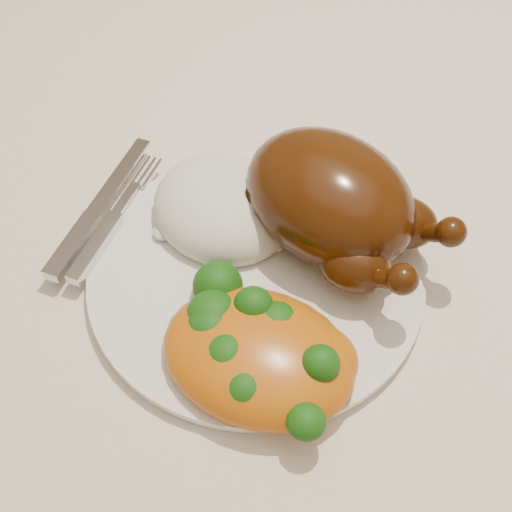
% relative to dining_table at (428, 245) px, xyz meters
% --- Properties ---
extents(floor, '(4.00, 4.00, 0.00)m').
position_rel_dining_table_xyz_m(floor, '(0.00, 0.00, -0.67)').
color(floor, brown).
rests_on(floor, ground).
extents(dining_table, '(1.60, 0.90, 0.76)m').
position_rel_dining_table_xyz_m(dining_table, '(0.00, 0.00, 0.00)').
color(dining_table, brown).
rests_on(dining_table, floor).
extents(tablecloth, '(1.73, 1.03, 0.18)m').
position_rel_dining_table_xyz_m(tablecloth, '(0.00, 0.00, 0.07)').
color(tablecloth, beige).
rests_on(tablecloth, dining_table).
extents(dinner_plate, '(0.32, 0.32, 0.01)m').
position_rel_dining_table_xyz_m(dinner_plate, '(-0.13, -0.17, 0.11)').
color(dinner_plate, white).
rests_on(dinner_plate, tablecloth).
extents(roast_chicken, '(0.19, 0.16, 0.09)m').
position_rel_dining_table_xyz_m(roast_chicken, '(-0.08, -0.12, 0.16)').
color(roast_chicken, '#401F06').
rests_on(roast_chicken, dinner_plate).
extents(rice_mound, '(0.15, 0.14, 0.06)m').
position_rel_dining_table_xyz_m(rice_mound, '(-0.17, -0.12, 0.13)').
color(rice_mound, white).
rests_on(rice_mound, dinner_plate).
extents(mac_and_cheese, '(0.15, 0.12, 0.06)m').
position_rel_dining_table_xyz_m(mac_and_cheese, '(-0.10, -0.24, 0.13)').
color(mac_and_cheese, orange).
rests_on(mac_and_cheese, dinner_plate).
extents(cutlery, '(0.03, 0.17, 0.01)m').
position_rel_dining_table_xyz_m(cutlery, '(-0.26, -0.17, 0.12)').
color(cutlery, silver).
rests_on(cutlery, dinner_plate).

